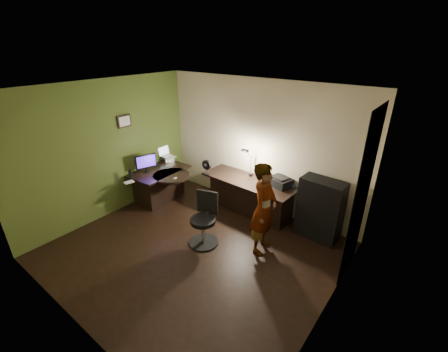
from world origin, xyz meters
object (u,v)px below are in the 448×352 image
Objects in this scene: desk_right at (248,197)px; person at (264,209)px; cabinet at (320,209)px; office_chair at (203,220)px; desk_left at (161,185)px; monitor at (146,166)px.

person is (0.87, -0.88, 0.43)m from desk_right.
person is at bearing -118.45° from cabinet.
office_chair is at bearing -88.80° from desk_right.
desk_right is 1.23× the size of person.
monitor is at bearing -122.14° from desk_left.
cabinet reaches higher than office_chair.
person reaches higher than office_chair.
desk_left is at bearing 144.49° from office_chair.
cabinet is 1.20× the size of office_chair.
desk_right is 2.28m from monitor.
monitor reaches higher than desk_left.
cabinet reaches higher than desk_left.
monitor is at bearing 152.21° from office_chair.
desk_left is 0.78× the size of person.
office_chair is at bearing 8.48° from monitor.
desk_left is 2.77m from person.
person reaches higher than desk_left.
desk_right is at bearing 19.49° from desk_left.
desk_left is 2.74× the size of monitor.
desk_right is 4.32× the size of monitor.
desk_right reaches higher than desk_left.
desk_right is at bearing 36.11° from person.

